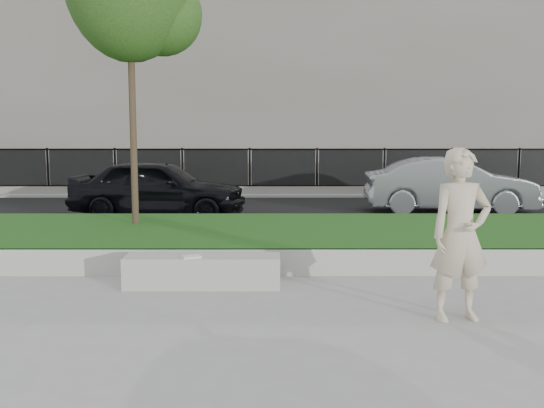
{
  "coord_description": "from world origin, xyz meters",
  "views": [
    {
      "loc": [
        0.11,
        -7.77,
        2.11
      ],
      "look_at": [
        0.12,
        1.2,
        1.05
      ],
      "focal_mm": 40.0,
      "sensor_mm": 36.0,
      "label": 1
    }
  ],
  "objects_px": {
    "man": "(460,235)",
    "book": "(192,257)",
    "car_dark": "(159,188)",
    "stone_bench": "(203,271)",
    "car_silver": "(449,185)"
  },
  "relations": [
    {
      "from": "book",
      "to": "stone_bench",
      "type": "bearing_deg",
      "value": 28.42
    },
    {
      "from": "book",
      "to": "car_dark",
      "type": "height_order",
      "value": "car_dark"
    },
    {
      "from": "car_dark",
      "to": "stone_bench",
      "type": "bearing_deg",
      "value": -157.61
    },
    {
      "from": "man",
      "to": "book",
      "type": "distance_m",
      "value": 3.5
    },
    {
      "from": "car_silver",
      "to": "car_dark",
      "type": "bearing_deg",
      "value": 101.21
    },
    {
      "from": "car_dark",
      "to": "car_silver",
      "type": "distance_m",
      "value": 7.45
    },
    {
      "from": "stone_bench",
      "to": "man",
      "type": "xyz_separation_m",
      "value": [
        3.06,
        -1.49,
        0.76
      ]
    },
    {
      "from": "man",
      "to": "car_silver",
      "type": "height_order",
      "value": "man"
    },
    {
      "from": "man",
      "to": "car_silver",
      "type": "distance_m",
      "value": 9.33
    },
    {
      "from": "stone_bench",
      "to": "car_dark",
      "type": "xyz_separation_m",
      "value": [
        -1.81,
        6.52,
        0.54
      ]
    },
    {
      "from": "stone_bench",
      "to": "book",
      "type": "distance_m",
      "value": 0.3
    },
    {
      "from": "man",
      "to": "car_dark",
      "type": "relative_size",
      "value": 0.46
    },
    {
      "from": "stone_bench",
      "to": "man",
      "type": "height_order",
      "value": "man"
    },
    {
      "from": "stone_bench",
      "to": "car_silver",
      "type": "height_order",
      "value": "car_silver"
    },
    {
      "from": "stone_bench",
      "to": "car_dark",
      "type": "height_order",
      "value": "car_dark"
    }
  ]
}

